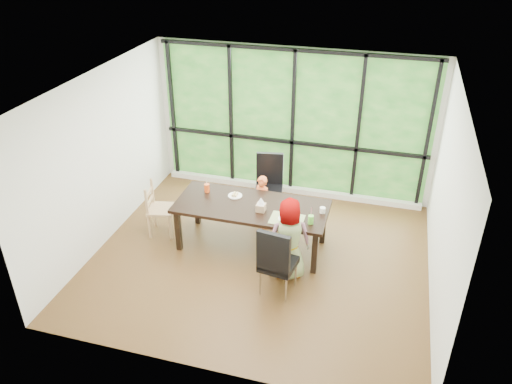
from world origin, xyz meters
TOP-DOWN VIEW (x-y plane):
  - ground at (0.00, 0.00)m, footprint 5.00×5.00m
  - back_wall at (0.00, 2.25)m, footprint 5.00×0.00m
  - foliage_backdrop at (0.00, 2.23)m, footprint 4.80×0.02m
  - window_mullions at (0.00, 2.19)m, footprint 4.80×0.06m
  - window_sill at (0.00, 2.15)m, footprint 4.80×0.12m
  - dining_table at (-0.21, 0.27)m, footprint 2.41×1.19m
  - chair_window_leather at (-0.19, 1.28)m, footprint 0.53×0.53m
  - chair_interior_leather at (0.45, -0.67)m, footprint 0.52×0.52m
  - chair_end_beech at (-1.72, 0.23)m, footprint 0.47×0.49m
  - child_toddler at (-0.21, 0.87)m, footprint 0.40×0.34m
  - child_older at (0.48, -0.29)m, footprint 0.72×0.59m
  - placemat at (0.40, 0.02)m, footprint 0.49×0.36m
  - plate_far at (-0.53, 0.47)m, footprint 0.22×0.22m
  - plate_near at (0.39, 0.02)m, footprint 0.24×0.24m
  - orange_cup at (-1.00, 0.48)m, footprint 0.09×0.09m
  - green_cup at (0.75, 0.01)m, footprint 0.08×0.08m
  - white_mug at (0.87, 0.35)m, footprint 0.09×0.09m
  - tissue_box at (-0.03, 0.15)m, footprint 0.13×0.13m
  - crepe_rolls_far at (-0.53, 0.47)m, footprint 0.10×0.12m
  - crepe_rolls_near at (0.39, 0.02)m, footprint 0.10×0.12m
  - straw_white at (-1.00, 0.48)m, footprint 0.01×0.04m
  - straw_pink at (0.75, 0.01)m, footprint 0.01×0.04m
  - tissue at (-0.03, 0.15)m, footprint 0.12×0.12m

SIDE VIEW (x-z plane):
  - ground at x=0.00m, z-range 0.00..0.00m
  - window_sill at x=0.00m, z-range 0.00..0.10m
  - dining_table at x=-0.21m, z-range 0.00..0.75m
  - chair_end_beech at x=-1.72m, z-range 0.00..0.90m
  - child_toddler at x=-0.21m, z-range 0.00..0.93m
  - chair_window_leather at x=-0.19m, z-range 0.00..1.08m
  - chair_interior_leather at x=0.45m, z-range 0.00..1.08m
  - child_older at x=0.48m, z-range 0.00..1.26m
  - placemat at x=0.40m, z-range 0.75..0.76m
  - plate_far at x=-0.53m, z-range 0.75..0.76m
  - plate_near at x=0.39m, z-range 0.75..0.76m
  - crepe_rolls_far at x=-0.53m, z-range 0.76..0.80m
  - crepe_rolls_near at x=0.39m, z-range 0.76..0.80m
  - white_mug at x=0.87m, z-range 0.75..0.84m
  - tissue_box at x=-0.03m, z-range 0.75..0.87m
  - green_cup at x=0.75m, z-range 0.75..0.88m
  - orange_cup at x=-1.00m, z-range 0.75..0.89m
  - straw_pink at x=0.75m, z-range 0.82..1.02m
  - tissue at x=-0.03m, z-range 0.87..0.98m
  - straw_white at x=-1.00m, z-range 0.83..1.03m
  - back_wall at x=0.00m, z-range -1.15..3.85m
  - foliage_backdrop at x=0.00m, z-range 0.03..2.67m
  - window_mullions at x=0.00m, z-range 0.03..2.67m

